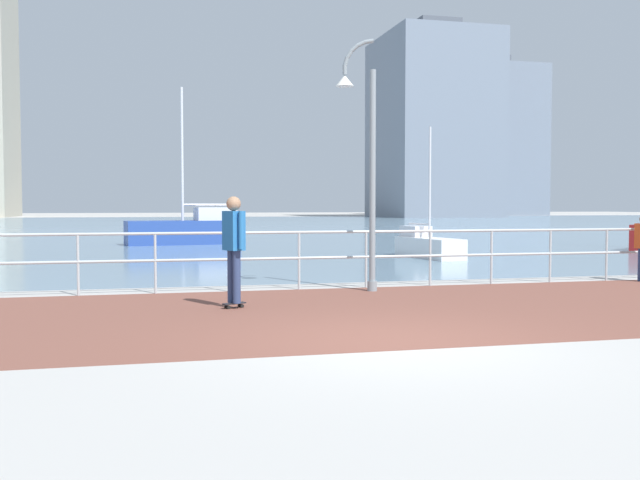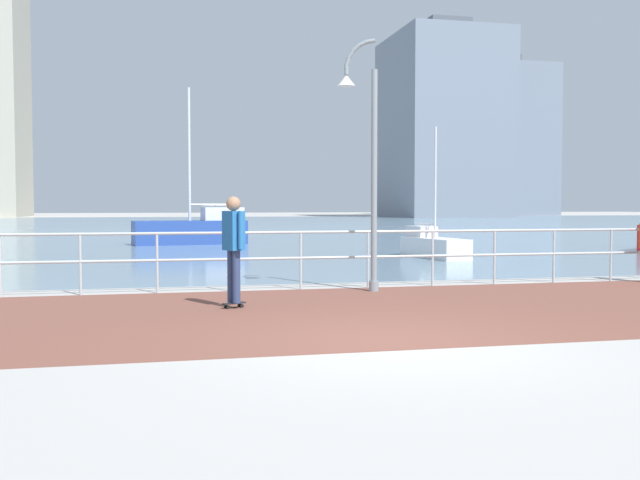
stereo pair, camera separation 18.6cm
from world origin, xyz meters
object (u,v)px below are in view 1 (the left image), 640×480
skateboarder (234,241)px  sailboat_ivory (428,245)px  sailboat_blue (187,229)px  lamppost (364,153)px

skateboarder → sailboat_ivory: (7.45, 9.96, -0.71)m
sailboat_ivory → sailboat_blue: size_ratio=0.62×
sailboat_ivory → sailboat_blue: 12.03m
lamppost → sailboat_blue: sailboat_blue is taller
lamppost → sailboat_ivory: bearing=60.2°
sailboat_blue → lamppost: bearing=-82.5°
lamppost → skateboarder: lamppost is taller
skateboarder → sailboat_blue: bearing=88.9°
skateboarder → sailboat_ivory: sailboat_ivory is taller
skateboarder → sailboat_blue: sailboat_blue is taller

